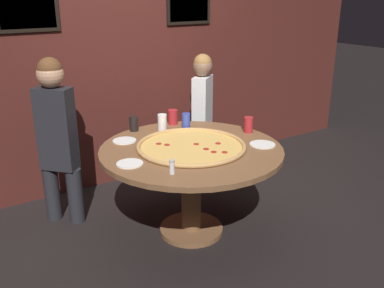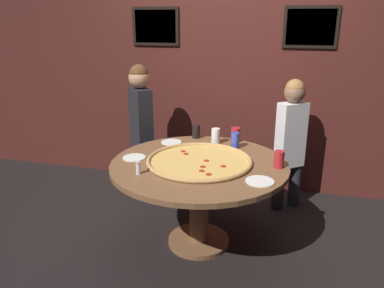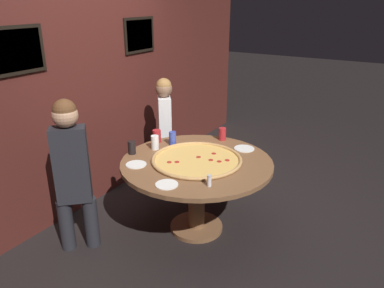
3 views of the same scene
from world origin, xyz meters
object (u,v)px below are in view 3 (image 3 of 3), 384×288
object	(u,v)px
giant_pizza	(197,160)
drink_cup_far_right	(157,136)
drink_cup_front_edge	(173,138)
diner_far_left	(165,125)
drink_cup_by_shaker	(132,148)
condiment_shaker	(209,181)
dining_table	(197,175)
white_plate_near_front	(167,184)
drink_cup_centre_back	(222,134)
diner_side_left	(72,168)
drink_cup_near_right	(155,142)
white_plate_far_back	(136,164)
white_plate_beside_cup	(244,149)

from	to	relation	value
giant_pizza	drink_cup_far_right	bearing A→B (deg)	71.72
drink_cup_front_edge	diner_far_left	distance (m)	0.65
drink_cup_by_shaker	condiment_shaker	world-z (taller)	drink_cup_by_shaker
dining_table	giant_pizza	xyz separation A→B (m)	(-0.00, -0.00, 0.16)
drink_cup_front_edge	drink_cup_far_right	xyz separation A→B (m)	(-0.02, 0.18, -0.00)
drink_cup_front_edge	white_plate_near_front	world-z (taller)	drink_cup_front_edge
drink_cup_centre_back	diner_side_left	world-z (taller)	diner_side_left
white_plate_near_front	dining_table	bearing A→B (deg)	4.26
drink_cup_near_right	drink_cup_far_right	world-z (taller)	drink_cup_near_right
white_plate_far_back	condiment_shaker	size ratio (longest dim) A/B	1.95
diner_far_left	white_plate_near_front	bearing A→B (deg)	-2.90
drink_cup_far_right	drink_cup_by_shaker	bearing A→B (deg)	177.56
drink_cup_front_edge	diner_side_left	bearing A→B (deg)	161.67
giant_pizza	white_plate_beside_cup	bearing A→B (deg)	-26.79
drink_cup_by_shaker	condiment_shaker	size ratio (longest dim) A/B	1.33
white_plate_beside_cup	diner_far_left	xyz separation A→B (m)	(0.20, 1.12, -0.00)
drink_cup_centre_back	diner_side_left	xyz separation A→B (m)	(-1.42, 0.71, -0.01)
dining_table	drink_cup_near_right	distance (m)	0.55
drink_cup_near_right	white_plate_far_back	distance (m)	0.41
giant_pizza	white_plate_far_back	distance (m)	0.56
giant_pizza	drink_cup_far_right	distance (m)	0.64
dining_table	condiment_shaker	bearing A→B (deg)	-137.68
giant_pizza	drink_cup_centre_back	size ratio (longest dim) A/B	6.38
giant_pizza	drink_cup_front_edge	size ratio (longest dim) A/B	6.08
drink_cup_far_right	drink_cup_front_edge	bearing A→B (deg)	-82.24
drink_cup_near_right	drink_cup_centre_back	xyz separation A→B (m)	(0.59, -0.45, -0.00)
giant_pizza	drink_cup_by_shaker	distance (m)	0.65
drink_cup_centre_back	diner_side_left	bearing A→B (deg)	153.39
dining_table	white_plate_beside_cup	bearing A→B (deg)	-27.00
drink_cup_near_right	drink_cup_centre_back	distance (m)	0.74
drink_cup_centre_back	white_plate_near_front	distance (m)	1.16
drink_cup_by_shaker	giant_pizza	bearing A→B (deg)	-73.89
dining_table	drink_cup_near_right	xyz separation A→B (m)	(0.03, 0.51, 0.22)
drink_cup_front_edge	drink_cup_near_right	bearing A→B (deg)	157.10
diner_side_left	drink_cup_front_edge	bearing A→B (deg)	-151.87
drink_cup_far_right	white_plate_near_front	size ratio (longest dim) A/B	0.70
giant_pizza	diner_far_left	size ratio (longest dim) A/B	0.65
white_plate_beside_cup	diner_far_left	bearing A→B (deg)	80.01
drink_cup_centre_back	white_plate_near_front	xyz separation A→B (m)	(-1.16, -0.09, -0.06)
drink_cup_by_shaker	white_plate_beside_cup	bearing A→B (deg)	-52.09
white_plate_near_front	diner_side_left	world-z (taller)	diner_side_left
white_plate_beside_cup	giant_pizza	bearing A→B (deg)	153.21
diner_side_left	diner_far_left	bearing A→B (deg)	-129.81
drink_cup_far_right	diner_side_left	bearing A→B (deg)	171.08
dining_table	drink_cup_far_right	world-z (taller)	drink_cup_far_right
condiment_shaker	white_plate_far_back	bearing A→B (deg)	89.29
diner_far_left	white_plate_far_back	bearing A→B (deg)	-16.52
drink_cup_far_right	white_plate_near_front	xyz separation A→B (m)	(-0.74, -0.65, -0.06)
drink_cup_far_right	giant_pizza	bearing A→B (deg)	-108.28
white_plate_near_front	drink_cup_centre_back	bearing A→B (deg)	4.59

